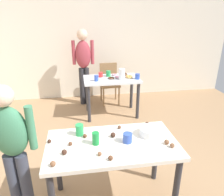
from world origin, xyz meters
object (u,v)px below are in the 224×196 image
at_px(chair_far_table, 109,81).
at_px(soda_can, 96,138).
at_px(person_adult_far, 83,61).
at_px(mixing_bowl, 150,132).
at_px(dining_table_near, 112,152).
at_px(person_girl_near, 12,144).
at_px(dining_table_far, 112,85).
at_px(pitcher_far, 122,74).

xyz_separation_m(chair_far_table, soda_can, (-0.54, -2.78, 0.31)).
bearing_deg(chair_far_table, person_adult_far, -176.93).
relative_size(person_adult_far, mixing_bowl, 7.54).
height_order(dining_table_near, person_girl_near, person_girl_near).
height_order(dining_table_far, soda_can, soda_can).
height_order(dining_table_near, dining_table_far, same).
distance_m(dining_table_near, soda_can, 0.23).
relative_size(person_girl_near, soda_can, 11.16).
height_order(person_girl_near, mixing_bowl, person_girl_near).
relative_size(dining_table_far, pitcher_far, 5.15).
relative_size(dining_table_near, person_girl_near, 0.91).
relative_size(dining_table_near, pitcher_far, 6.19).
height_order(person_adult_far, soda_can, person_adult_far).
relative_size(person_adult_far, pitcher_far, 7.92).
distance_m(chair_far_table, pitcher_far, 0.86).
bearing_deg(mixing_bowl, person_adult_far, 101.78).
relative_size(dining_table_near, person_adult_far, 0.78).
distance_m(dining_table_far, soda_can, 2.18).
bearing_deg(soda_can, dining_table_near, -1.42).
height_order(person_adult_far, pitcher_far, person_adult_far).
xyz_separation_m(dining_table_near, dining_table_far, (0.33, 2.12, -0.02)).
relative_size(dining_table_near, dining_table_far, 1.20).
distance_m(person_girl_near, soda_can, 0.75).
xyz_separation_m(dining_table_far, chair_far_table, (0.05, 0.66, -0.13)).
bearing_deg(person_girl_near, pitcher_far, 54.46).
height_order(soda_can, pitcher_far, pitcher_far).
xyz_separation_m(chair_far_table, person_adult_far, (-0.54, -0.03, 0.47)).
bearing_deg(dining_table_far, person_girl_near, -120.69).
bearing_deg(dining_table_near, mixing_bowl, 10.85).
distance_m(person_adult_far, soda_can, 2.75).
distance_m(mixing_bowl, soda_can, 0.56).
xyz_separation_m(dining_table_near, pitcher_far, (0.50, 2.00, 0.21)).
bearing_deg(mixing_bowl, person_girl_near, -178.35).
relative_size(chair_far_table, person_girl_near, 0.64).
relative_size(chair_far_table, pitcher_far, 4.32).
height_order(dining_table_near, soda_can, soda_can).
bearing_deg(pitcher_far, soda_can, -108.17).
relative_size(dining_table_far, person_adult_far, 0.65).
bearing_deg(soda_can, mixing_bowl, 7.43).
relative_size(dining_table_far, person_girl_near, 0.76).
bearing_deg(dining_table_near, person_girl_near, 177.55).
height_order(chair_far_table, mixing_bowl, chair_far_table).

